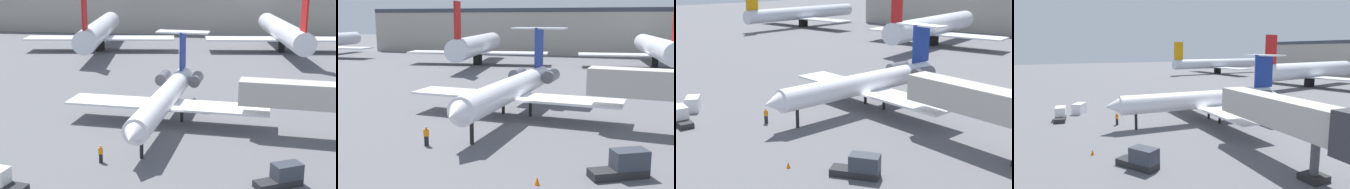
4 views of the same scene
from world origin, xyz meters
The scene contains 8 objects.
ground_plane centered at (0.00, 0.00, -0.05)m, with size 400.00×400.00×0.10m, color #5B5B60.
regional_jet centered at (-0.90, 2.05, 3.32)m, with size 23.47×27.29×9.50m.
ground_crew_marshaller centered at (-5.18, -10.01, 0.86)m, with size 0.44×0.32×1.69m.
baggage_tug_lead centered at (10.98, -12.38, 0.84)m, with size 4.18×3.15×1.90m.
traffic_cone_near centered at (5.60, -15.47, 0.28)m, with size 0.36×0.36×0.55m.
terminal_building centered at (0.00, 86.27, 6.80)m, with size 137.30×18.10×13.57m.
parked_airliner_west_mid centered at (-22.87, 49.30, 4.49)m, with size 32.93×38.81×13.79m.
parked_airliner_centre centered at (16.35, 53.73, 4.43)m, with size 33.22×39.22×13.66m.
Camera 2 is at (10.86, -40.04, 10.65)m, focal length 43.85 mm.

